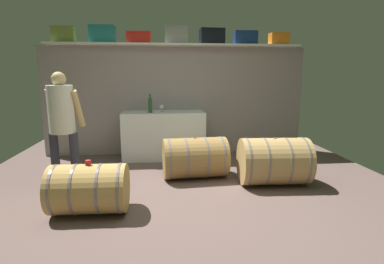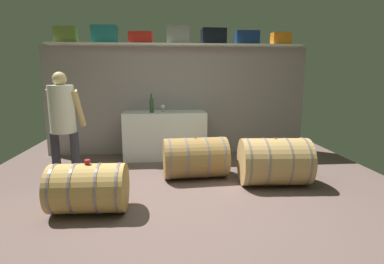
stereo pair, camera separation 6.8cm
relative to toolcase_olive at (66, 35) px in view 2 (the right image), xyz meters
name	(u,v)px [view 2 (the right image)]	position (x,y,z in m)	size (l,w,h in m)	color
ground_plane	(184,187)	(1.97, -1.74, -2.22)	(6.17, 8.24, 0.02)	brown
back_wall_panel	(178,101)	(1.97, 0.15, -1.19)	(4.97, 0.10, 2.04)	gray
high_shelf_board	(178,45)	(1.97, 0.00, -0.15)	(4.57, 0.40, 0.03)	white
toolcase_olive	(66,35)	(0.00, 0.00, 0.00)	(0.38, 0.18, 0.28)	olive
toolcase_teal	(105,35)	(0.67, 0.00, 0.01)	(0.43, 0.27, 0.30)	teal
toolcase_red	(141,38)	(1.30, 0.00, -0.04)	(0.41, 0.29, 0.20)	red
toolcase_grey	(178,35)	(1.97, 0.00, 0.02)	(0.41, 0.25, 0.32)	gray
toolcase_black	(213,36)	(2.62, 0.00, 0.00)	(0.44, 0.29, 0.28)	black
toolcase_navy	(247,38)	(3.25, 0.00, -0.02)	(0.42, 0.22, 0.25)	navy
toolcase_orange	(281,39)	(3.90, 0.00, -0.03)	(0.34, 0.21, 0.22)	orange
work_cabinet	(165,135)	(1.71, -0.21, -1.78)	(1.48, 0.60, 0.86)	silver
wine_bottle_green	(152,104)	(1.48, -0.33, -1.20)	(0.07, 0.07, 0.33)	#2A4F2B
wine_glass	(163,107)	(1.68, -0.21, -1.26)	(0.08, 0.08, 0.13)	white
wine_barrel_near	(88,188)	(0.85, -2.42, -1.93)	(0.84, 0.58, 0.57)	tan
wine_barrel_far	(195,158)	(2.16, -1.37, -1.90)	(0.97, 0.66, 0.62)	olive
wine_barrel_flank	(274,162)	(3.22, -1.76, -1.88)	(0.97, 0.71, 0.67)	tan
tasting_cup	(87,162)	(0.86, -2.42, -1.62)	(0.06, 0.06, 0.05)	red
winemaker_pouring	(63,118)	(0.36, -1.57, -1.25)	(0.49, 0.40, 1.56)	#30303F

